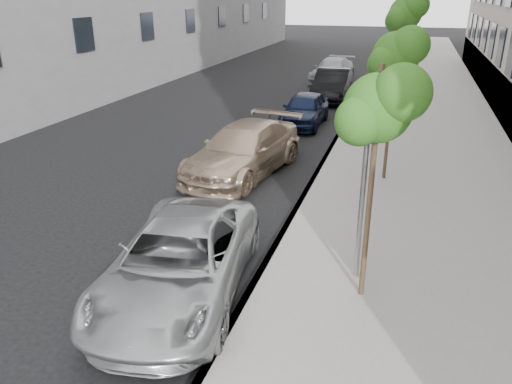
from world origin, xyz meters
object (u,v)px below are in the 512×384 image
at_px(tree_mid, 397,56).
at_px(signal_pole, 364,179).
at_px(suv, 243,150).
at_px(tree_far, 406,13).
at_px(minivan, 179,261).
at_px(sedan_blue, 305,109).
at_px(tree_near, 380,109).
at_px(sedan_black, 332,85).
at_px(sedan_rear, 332,70).

height_order(tree_mid, signal_pole, tree_mid).
bearing_deg(suv, tree_mid, 16.40).
relative_size(tree_far, minivan, 1.02).
bearing_deg(sedan_blue, tree_near, -72.80).
distance_m(minivan, sedan_blue, 13.36).
relative_size(signal_pole, suv, 0.62).
bearing_deg(sedan_black, minivan, -91.18).
height_order(tree_near, sedan_black, tree_near).
distance_m(tree_far, suv, 9.07).
xyz_separation_m(tree_far, sedan_rear, (-4.32, 10.73, -3.84)).
relative_size(tree_mid, sedan_rear, 0.88).
bearing_deg(sedan_rear, signal_pole, -73.86).
relative_size(tree_mid, signal_pole, 1.34).
xyz_separation_m(minivan, suv, (-0.99, 6.79, 0.06)).
xyz_separation_m(signal_pole, suv, (-4.12, 5.38, -1.42)).
height_order(tree_far, minivan, tree_far).
distance_m(sedan_blue, sedan_black, 5.69).
height_order(tree_near, minivan, tree_near).
xyz_separation_m(tree_far, sedan_black, (-3.46, 5.24, -3.78)).
bearing_deg(suv, sedan_rear, 99.68).
distance_m(minivan, suv, 6.86).
bearing_deg(tree_mid, sedan_black, 106.44).
bearing_deg(tree_far, sedan_black, 123.48).
distance_m(tree_near, tree_far, 13.03).
height_order(tree_mid, suv, tree_mid).
distance_m(tree_mid, suv, 5.26).
bearing_deg(minivan, signal_pole, 16.35).
bearing_deg(signal_pole, sedan_black, 98.22).
bearing_deg(sedan_black, signal_pole, -81.08).
height_order(tree_near, sedan_rear, tree_near).
bearing_deg(tree_near, sedan_black, 100.75).
relative_size(minivan, suv, 0.97).
distance_m(tree_far, minivan, 14.70).
bearing_deg(sedan_blue, tree_mid, -57.67).
bearing_deg(suv, minivan, -72.02).
relative_size(suv, sedan_blue, 1.31).
bearing_deg(sedan_black, tree_near, -80.83).
height_order(tree_near, tree_far, tree_far).
distance_m(signal_pole, sedan_black, 17.98).
height_order(suv, sedan_rear, suv).
xyz_separation_m(tree_far, signal_pole, (-0.20, -12.39, -2.38)).
bearing_deg(sedan_black, sedan_blue, -94.49).
bearing_deg(suv, sedan_black, 95.68).
relative_size(minivan, sedan_blue, 1.26).
bearing_deg(suv, tree_far, 68.04).
xyz_separation_m(suv, sedan_blue, (0.57, 6.57, -0.08)).
bearing_deg(sedan_rear, tree_near, -73.66).
bearing_deg(sedan_blue, signal_pole, -72.86).
bearing_deg(signal_pole, sedan_rear, 97.83).
xyz_separation_m(tree_far, sedan_blue, (-3.75, -0.44, -3.88)).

